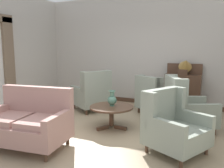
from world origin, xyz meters
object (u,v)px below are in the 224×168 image
Objects in this scene: settee at (28,123)px; sideboard at (183,90)px; porcelain_vase at (112,99)px; armchair_near_sideboard at (154,97)px; side_table at (162,101)px; armchair_far_left at (92,94)px; gramophone at (185,65)px; armchair_beside_settee at (173,126)px; coffee_table at (111,110)px; armchair_back_corner at (186,108)px.

settee is 4.10m from sideboard.
armchair_near_sideboard is at bearing 69.11° from porcelain_vase.
armchair_far_left is at bearing -176.27° from side_table.
gramophone reaches higher than armchair_near_sideboard.
settee is at bearing -122.75° from side_table.
gramophone is at bearing 30.78° from armchair_beside_settee.
porcelain_vase is 1.56m from armchair_beside_settee.
side_table is (0.28, -0.28, -0.01)m from armchair_near_sideboard.
armchair_beside_settee reaches higher than armchair_near_sideboard.
side_table reaches higher than coffee_table.
armchair_back_corner is 0.95× the size of sideboard.
gramophone reaches higher than armchair_beside_settee.
armchair_back_corner is 0.99× the size of armchair_far_left.
settee is at bearing -120.57° from coffee_table.
porcelain_vase is 0.28× the size of armchair_back_corner.
gramophone is (0.05, -0.09, 0.67)m from sideboard.
settee is 3.18m from armchair_near_sideboard.
armchair_back_corner reaches higher than armchair_far_left.
gramophone is (1.15, 2.01, 0.62)m from porcelain_vase.
porcelain_vase is 1.52m from armchair_back_corner.
porcelain_vase is (-0.00, 0.04, 0.22)m from coffee_table.
sideboard reaches higher than settee.
armchair_back_corner reaches higher than coffee_table.
armchair_back_corner is at bearing 24.65° from armchair_beside_settee.
armchair_far_left is at bearing 86.43° from settee.
armchair_beside_settee is 2.10× the size of gramophone.
side_table is at bearing 44.32° from armchair_beside_settee.
gramophone is (2.02, 3.51, 0.81)m from settee.
armchair_near_sideboard is at bearing 135.96° from armchair_far_left.
settee is at bearing -119.89° from gramophone.
armchair_back_corner is 1.61m from sideboard.
settee is (-0.86, -1.46, 0.03)m from coffee_table.
settee reaches higher than porcelain_vase.
porcelain_vase is at bearing 93.18° from coffee_table.
armchair_far_left is at bearing 136.38° from coffee_table.
settee is 3.07m from side_table.
settee is at bearing 135.79° from armchair_beside_settee.
sideboard reaches higher than armchair_beside_settee.
coffee_table is at bearing -117.31° from sideboard.
gramophone is (1.15, 2.05, 0.84)m from coffee_table.
side_table is 0.55× the size of sideboard.
settee reaches higher than coffee_table.
porcelain_vase is 1.36m from side_table.
gramophone reaches higher than sideboard.
sideboard is at bearing 149.48° from armchair_far_left.
porcelain_vase is at bearing -117.76° from sideboard.
settee is at bearing -118.66° from sideboard.
coffee_table is 0.22m from porcelain_vase.
armchair_beside_settee is (-0.02, -1.19, -0.02)m from armchair_back_corner.
sideboard is (2.15, 1.13, 0.11)m from armchair_far_left.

